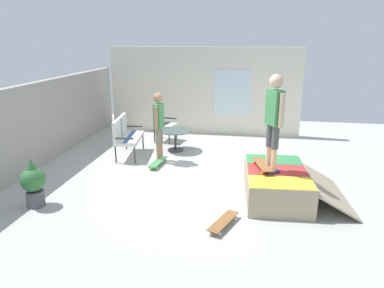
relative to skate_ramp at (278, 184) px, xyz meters
name	(u,v)px	position (x,y,z in m)	size (l,w,h in m)	color
ground_plane	(202,179)	(0.78, 1.58, -0.34)	(12.00, 12.00, 0.10)	#B2B2AD
back_wall_cinderblock	(32,127)	(0.78, 5.58, 0.70)	(9.00, 0.20, 1.97)	#9E998E
house_facade	(204,91)	(4.58, 2.07, 1.06)	(0.23, 6.00, 2.70)	silver
skate_ramp	(278,184)	(0.00, 0.00, 0.00)	(1.90, 2.00, 0.57)	tan
patio_bench	(125,133)	(1.91, 3.75, 0.33)	(1.31, 0.71, 1.02)	#38383D
patio_chair_near_house	(162,121)	(3.42, 3.16, 0.33)	(0.71, 0.66, 1.02)	#38383D
patio_table	(175,136)	(2.56, 2.57, 0.12)	(0.90, 0.90, 0.57)	#38383D
person_watching	(159,122)	(1.63, 2.77, 0.72)	(0.48, 0.26, 1.72)	silver
person_skater	(274,116)	(-0.12, 0.17, 1.35)	(0.42, 0.35, 1.80)	navy
skateboard_by_bench	(158,162)	(1.33, 2.74, -0.20)	(0.82, 0.29, 0.10)	#3F8C4C
skateboard_spare	(223,222)	(-1.26, 0.93, -0.20)	(0.82, 0.48, 0.10)	brown
skateboard_on_ramp	(262,165)	(0.01, 0.32, 0.37)	(0.82, 0.40, 0.10)	brown
potted_plant	(33,182)	(-1.11, 4.39, 0.18)	(0.44, 0.44, 0.92)	#515156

